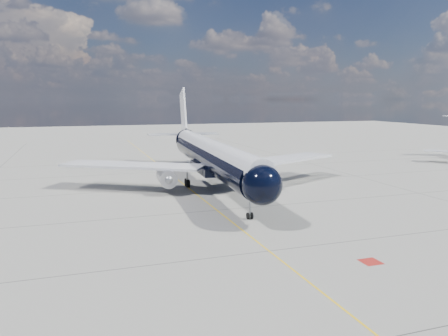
% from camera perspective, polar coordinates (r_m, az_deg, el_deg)
% --- Properties ---
extents(ground, '(320.00, 320.00, 0.00)m').
position_cam_1_polar(ground, '(71.30, -5.85, -1.70)').
color(ground, gray).
rests_on(ground, ground).
extents(taxiway_centerline, '(0.16, 160.00, 0.01)m').
position_cam_1_polar(taxiway_centerline, '(66.52, -4.88, -2.45)').
color(taxiway_centerline, yellow).
rests_on(taxiway_centerline, ground).
extents(red_marking, '(1.60, 1.60, 0.01)m').
position_cam_1_polar(red_marking, '(38.34, 18.60, -11.53)').
color(red_marking, maroon).
rests_on(red_marking, ground).
extents(main_airliner, '(43.97, 53.62, 15.49)m').
position_cam_1_polar(main_airliner, '(66.23, -1.86, 1.74)').
color(main_airliner, black).
rests_on(main_airliner, ground).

